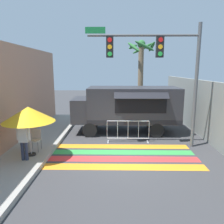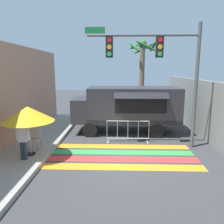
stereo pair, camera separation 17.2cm
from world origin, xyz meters
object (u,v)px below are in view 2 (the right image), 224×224
Objects in this scene: barricade_front at (128,132)px; folding_chair at (35,138)px; patio_umbrella at (28,114)px; traffic_signal_pole at (159,61)px; palm_tree at (142,67)px; food_truck at (125,106)px; vendor_person at (23,138)px.

folding_chair is at bearing -158.75° from barricade_front.
patio_umbrella is 4.90m from barricade_front.
palm_tree is at bearing 90.60° from traffic_signal_pole.
traffic_signal_pole is (1.43, -2.52, 2.47)m from food_truck.
patio_umbrella reaches higher than folding_chair.
food_truck is 5.48m from folding_chair.
folding_chair is (-5.52, -1.02, -3.34)m from traffic_signal_pole.
food_truck is 2.83× the size of barricade_front.
traffic_signal_pole is at bearing 27.43° from vendor_person.
traffic_signal_pole is 6.53m from folding_chair.
barricade_front is (4.17, 1.62, -0.16)m from folding_chair.
food_truck reaches higher than barricade_front.
vendor_person is 5.04m from barricade_front.
palm_tree reaches higher than food_truck.
folding_chair is at bearing -124.63° from palm_tree.
barricade_front is (4.15, 2.23, -1.34)m from patio_umbrella.
traffic_signal_pole is 0.98× the size of palm_tree.
vendor_person is 10.91m from palm_tree.
traffic_signal_pole is 6.12m from patio_umbrella.
patio_umbrella is 0.98m from vendor_person.
food_truck reaches higher than vendor_person.
barricade_front is 7.20m from palm_tree.
food_truck is at bearing 54.84° from vendor_person.
traffic_signal_pole reaches higher than folding_chair.
palm_tree is (5.49, 9.00, 2.81)m from vendor_person.
food_truck is 3.80m from traffic_signal_pole.
traffic_signal_pole reaches higher than barricade_front.
traffic_signal_pole reaches higher than vendor_person.
patio_umbrella reaches higher than barricade_front.
patio_umbrella is 1.33m from folding_chair.
folding_chair is (-0.03, 0.61, -1.19)m from patio_umbrella.
palm_tree reaches higher than traffic_signal_pole.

